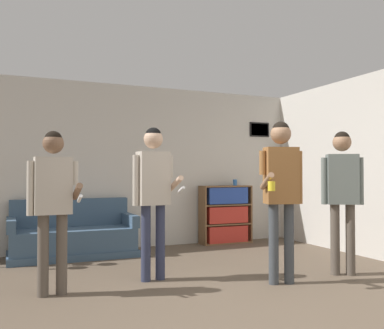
{
  "coord_description": "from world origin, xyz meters",
  "views": [
    {
      "loc": [
        -1.98,
        -2.95,
        1.22
      ],
      "look_at": [
        0.15,
        1.98,
        1.34
      ],
      "focal_mm": 40.0,
      "sensor_mm": 36.0,
      "label": 1
    }
  ],
  "objects_px": {
    "bookshelf": "(226,214)",
    "person_watcher_holding_cup": "(281,182)",
    "couch": "(73,237)",
    "person_spectator_near_bookshelf": "(342,186)",
    "drinking_cup": "(235,183)",
    "bottle_on_floor": "(42,263)",
    "person_player_foreground_center": "(153,185)",
    "person_player_foreground_left": "(53,194)"
  },
  "relations": [
    {
      "from": "person_player_foreground_left",
      "to": "person_player_foreground_center",
      "type": "relative_size",
      "value": 0.94
    },
    {
      "from": "person_watcher_holding_cup",
      "to": "bookshelf",
      "type": "bearing_deg",
      "value": 74.84
    },
    {
      "from": "person_spectator_near_bookshelf",
      "to": "bottle_on_floor",
      "type": "distance_m",
      "value": 3.89
    },
    {
      "from": "bookshelf",
      "to": "person_watcher_holding_cup",
      "type": "bearing_deg",
      "value": -105.16
    },
    {
      "from": "person_player_foreground_center",
      "to": "drinking_cup",
      "type": "distance_m",
      "value": 2.98
    },
    {
      "from": "person_spectator_near_bookshelf",
      "to": "person_watcher_holding_cup",
      "type": "bearing_deg",
      "value": -176.5
    },
    {
      "from": "bookshelf",
      "to": "person_player_foreground_left",
      "type": "height_order",
      "value": "person_player_foreground_left"
    },
    {
      "from": "person_player_foreground_left",
      "to": "bottle_on_floor",
      "type": "relative_size",
      "value": 7.45
    },
    {
      "from": "person_watcher_holding_cup",
      "to": "drinking_cup",
      "type": "xyz_separation_m",
      "value": [
        0.93,
        2.73,
        -0.06
      ]
    },
    {
      "from": "person_player_foreground_center",
      "to": "person_spectator_near_bookshelf",
      "type": "distance_m",
      "value": 2.29
    },
    {
      "from": "couch",
      "to": "bottle_on_floor",
      "type": "bearing_deg",
      "value": -124.08
    },
    {
      "from": "person_watcher_holding_cup",
      "to": "person_player_foreground_left",
      "type": "bearing_deg",
      "value": 167.35
    },
    {
      "from": "person_player_foreground_left",
      "to": "drinking_cup",
      "type": "height_order",
      "value": "person_player_foreground_left"
    },
    {
      "from": "person_spectator_near_bookshelf",
      "to": "drinking_cup",
      "type": "xyz_separation_m",
      "value": [
        0.0,
        2.67,
        -0.01
      ]
    },
    {
      "from": "person_spectator_near_bookshelf",
      "to": "couch",
      "type": "bearing_deg",
      "value": 139.01
    },
    {
      "from": "bookshelf",
      "to": "person_watcher_holding_cup",
      "type": "xyz_separation_m",
      "value": [
        -0.74,
        -2.73,
        0.62
      ]
    },
    {
      "from": "bookshelf",
      "to": "person_player_foreground_left",
      "type": "xyz_separation_m",
      "value": [
        -3.12,
        -2.19,
        0.51
      ]
    },
    {
      "from": "couch",
      "to": "person_player_foreground_center",
      "type": "distance_m",
      "value": 2.09
    },
    {
      "from": "bottle_on_floor",
      "to": "person_watcher_holding_cup",
      "type": "bearing_deg",
      "value": -37.22
    },
    {
      "from": "person_player_foreground_center",
      "to": "person_watcher_holding_cup",
      "type": "bearing_deg",
      "value": -29.5
    },
    {
      "from": "bottle_on_floor",
      "to": "drinking_cup",
      "type": "xyz_separation_m",
      "value": [
        3.32,
        0.91,
        0.98
      ]
    },
    {
      "from": "couch",
      "to": "drinking_cup",
      "type": "bearing_deg",
      "value": 4.04
    },
    {
      "from": "person_player_foreground_left",
      "to": "drinking_cup",
      "type": "relative_size",
      "value": 15.34
    },
    {
      "from": "person_player_foreground_left",
      "to": "bottle_on_floor",
      "type": "distance_m",
      "value": 1.58
    },
    {
      "from": "person_player_foreground_left",
      "to": "person_spectator_near_bookshelf",
      "type": "xyz_separation_m",
      "value": [
        3.32,
        -0.48,
        0.06
      ]
    },
    {
      "from": "person_player_foreground_center",
      "to": "bottle_on_floor",
      "type": "distance_m",
      "value": 1.87
    },
    {
      "from": "couch",
      "to": "drinking_cup",
      "type": "distance_m",
      "value": 2.96
    },
    {
      "from": "person_watcher_holding_cup",
      "to": "person_spectator_near_bookshelf",
      "type": "bearing_deg",
      "value": 3.5
    },
    {
      "from": "couch",
      "to": "bottle_on_floor",
      "type": "relative_size",
      "value": 8.15
    },
    {
      "from": "person_spectator_near_bookshelf",
      "to": "drinking_cup",
      "type": "relative_size",
      "value": 16.1
    },
    {
      "from": "person_watcher_holding_cup",
      "to": "person_spectator_near_bookshelf",
      "type": "height_order",
      "value": "person_watcher_holding_cup"
    },
    {
      "from": "person_watcher_holding_cup",
      "to": "drinking_cup",
      "type": "relative_size",
      "value": 16.74
    },
    {
      "from": "person_player_foreground_center",
      "to": "person_spectator_near_bookshelf",
      "type": "height_order",
      "value": "person_player_foreground_center"
    },
    {
      "from": "couch",
      "to": "person_spectator_near_bookshelf",
      "type": "xyz_separation_m",
      "value": [
        2.84,
        -2.47,
        0.79
      ]
    },
    {
      "from": "bookshelf",
      "to": "bottle_on_floor",
      "type": "height_order",
      "value": "bookshelf"
    },
    {
      "from": "couch",
      "to": "bookshelf",
      "type": "height_order",
      "value": "bookshelf"
    },
    {
      "from": "bottle_on_floor",
      "to": "drinking_cup",
      "type": "distance_m",
      "value": 3.58
    },
    {
      "from": "couch",
      "to": "bottle_on_floor",
      "type": "xyz_separation_m",
      "value": [
        -0.48,
        -0.71,
        -0.2
      ]
    },
    {
      "from": "bookshelf",
      "to": "person_spectator_near_bookshelf",
      "type": "relative_size",
      "value": 0.58
    },
    {
      "from": "person_player_foreground_center",
      "to": "person_player_foreground_left",
      "type": "bearing_deg",
      "value": -170.92
    },
    {
      "from": "couch",
      "to": "person_watcher_holding_cup",
      "type": "height_order",
      "value": "person_watcher_holding_cup"
    },
    {
      "from": "person_spectator_near_bookshelf",
      "to": "bottle_on_floor",
      "type": "height_order",
      "value": "person_spectator_near_bookshelf"
    }
  ]
}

